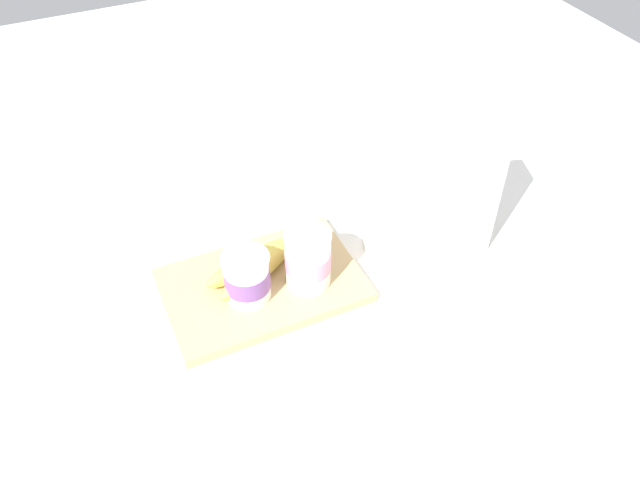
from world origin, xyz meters
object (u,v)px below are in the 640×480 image
yogurt_cup_front (308,259)px  yogurt_cup_back (247,277)px  cutting_board (262,285)px  cereal_box (432,189)px  banana_bunch (256,265)px

yogurt_cup_front → yogurt_cup_back: (0.10, -0.01, -0.01)m
cutting_board → yogurt_cup_front: 0.09m
cutting_board → cereal_box: size_ratio=1.26×
yogurt_cup_front → banana_bunch: bearing=-35.4°
cereal_box → banana_bunch: size_ratio=1.40×
cutting_board → yogurt_cup_front: bearing=156.3°
yogurt_cup_front → yogurt_cup_back: yogurt_cup_front is taller
cutting_board → cereal_box: cereal_box is taller
cutting_board → cereal_box: bearing=176.4°
cereal_box → yogurt_cup_front: size_ratio=2.48×
cutting_board → banana_bunch: 0.03m
yogurt_cup_front → cutting_board: bearing=-23.7°
yogurt_cup_back → cutting_board: bearing=-146.9°
cereal_box → yogurt_cup_front: bearing=-160.4°
cutting_board → yogurt_cup_back: (0.03, 0.02, 0.05)m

